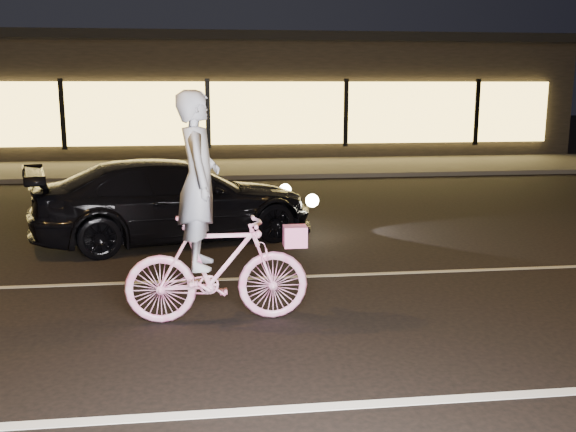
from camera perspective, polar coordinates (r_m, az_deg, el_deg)
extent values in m
plane|color=black|center=(6.57, -6.48, -10.82)|extent=(90.00, 90.00, 0.00)
cube|color=silver|center=(5.21, -6.25, -17.05)|extent=(60.00, 0.12, 0.01)
cube|color=gray|center=(8.46, -6.66, -5.65)|extent=(60.00, 0.10, 0.01)
cube|color=#383533|center=(19.24, -7.00, 4.21)|extent=(30.00, 4.00, 0.12)
cube|color=black|center=(25.09, -7.17, 10.35)|extent=(25.00, 8.00, 4.00)
cube|color=black|center=(25.13, -7.30, 15.02)|extent=(25.40, 8.40, 0.30)
cube|color=#EDC053|center=(21.00, -7.13, 9.03)|extent=(23.00, 0.15, 2.00)
cube|color=black|center=(21.39, -19.41, 8.52)|extent=(0.15, 0.08, 2.20)
cube|color=black|center=(20.92, -7.13, 9.02)|extent=(0.15, 0.08, 2.20)
cube|color=black|center=(21.40, 5.16, 9.12)|extent=(0.15, 0.08, 2.20)
cube|color=black|center=(22.78, 16.43, 8.85)|extent=(0.15, 0.08, 2.20)
imported|color=#F73498|center=(6.86, -6.33, -4.67)|extent=(1.95, 0.55, 1.17)
imported|color=white|center=(6.66, -7.95, 3.14)|extent=(0.44, 0.67, 1.84)
cube|color=#FF61BF|center=(6.84, 0.62, -1.81)|extent=(0.25, 0.20, 0.22)
imported|color=black|center=(10.59, -9.99, 1.40)|extent=(4.87, 2.97, 1.32)
sphere|color=#FFF2BF|center=(11.80, -0.26, 2.34)|extent=(0.22, 0.22, 0.22)
sphere|color=#FFF2BF|center=(10.70, 2.16, 1.38)|extent=(0.22, 0.22, 0.22)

